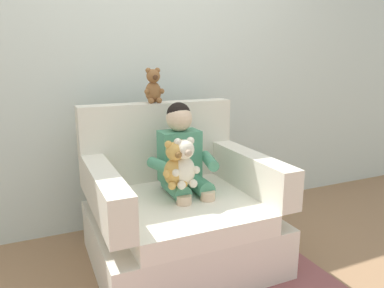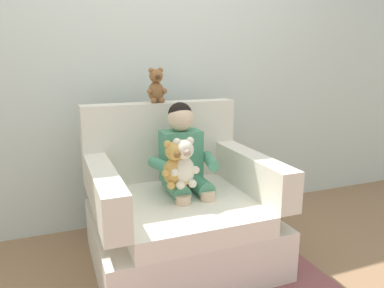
{
  "view_description": "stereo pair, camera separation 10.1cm",
  "coord_description": "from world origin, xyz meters",
  "px_view_note": "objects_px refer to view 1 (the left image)",
  "views": [
    {
      "loc": [
        -0.82,
        -2.0,
        1.3
      ],
      "look_at": [
        0.06,
        -0.05,
        0.79
      ],
      "focal_mm": 34.08,
      "sensor_mm": 36.0,
      "label": 1
    },
    {
      "loc": [
        -0.72,
        -2.04,
        1.3
      ],
      "look_at": [
        0.06,
        -0.05,
        0.79
      ],
      "focal_mm": 34.08,
      "sensor_mm": 36.0,
      "label": 2
    }
  ],
  "objects_px": {
    "plush_honey": "(175,165)",
    "seated_child": "(183,161)",
    "armchair": "(178,213)",
    "plush_cream": "(184,164)",
    "plush_brown_on_backrest": "(153,87)"
  },
  "relations": [
    {
      "from": "armchair",
      "to": "plush_cream",
      "type": "height_order",
      "value": "armchair"
    },
    {
      "from": "armchair",
      "to": "plush_brown_on_backrest",
      "type": "height_order",
      "value": "plush_brown_on_backrest"
    },
    {
      "from": "plush_honey",
      "to": "plush_cream",
      "type": "bearing_deg",
      "value": -5.41
    },
    {
      "from": "plush_honey",
      "to": "armchair",
      "type": "bearing_deg",
      "value": 71.79
    },
    {
      "from": "armchair",
      "to": "plush_honey",
      "type": "xyz_separation_m",
      "value": [
        -0.07,
        -0.13,
        0.37
      ]
    },
    {
      "from": "seated_child",
      "to": "plush_honey",
      "type": "distance_m",
      "value": 0.21
    },
    {
      "from": "plush_honey",
      "to": "plush_brown_on_backrest",
      "type": "height_order",
      "value": "plush_brown_on_backrest"
    },
    {
      "from": "armchair",
      "to": "seated_child",
      "type": "bearing_deg",
      "value": 35.37
    },
    {
      "from": "seated_child",
      "to": "plush_brown_on_backrest",
      "type": "bearing_deg",
      "value": 106.13
    },
    {
      "from": "plush_honey",
      "to": "seated_child",
      "type": "bearing_deg",
      "value": 63.35
    },
    {
      "from": "armchair",
      "to": "plush_cream",
      "type": "bearing_deg",
      "value": -95.83
    },
    {
      "from": "armchair",
      "to": "plush_honey",
      "type": "bearing_deg",
      "value": -117.98
    },
    {
      "from": "plush_cream",
      "to": "seated_child",
      "type": "bearing_deg",
      "value": 88.13
    },
    {
      "from": "seated_child",
      "to": "plush_honey",
      "type": "height_order",
      "value": "seated_child"
    },
    {
      "from": "seated_child",
      "to": "plush_honey",
      "type": "xyz_separation_m",
      "value": [
        -0.13,
        -0.17,
        0.03
      ]
    }
  ]
}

